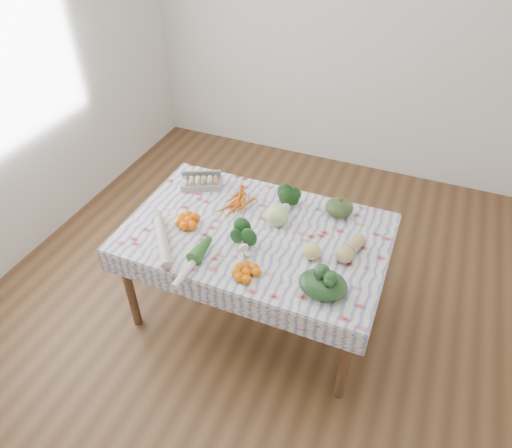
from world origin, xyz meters
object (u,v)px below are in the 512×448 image
(butternut_squash, at_px, (350,248))
(grapefruit, at_px, (312,251))
(cabbage, at_px, (277,215))
(kabocha_squash, at_px, (339,207))
(egg_carton, at_px, (201,184))
(dining_table, at_px, (256,241))

(butternut_squash, height_order, grapefruit, butternut_squash)
(grapefruit, bearing_deg, cabbage, 144.42)
(kabocha_squash, distance_m, cabbage, 0.43)
(egg_carton, relative_size, cabbage, 1.90)
(cabbage, bearing_deg, dining_table, -130.10)
(dining_table, height_order, kabocha_squash, kabocha_squash)
(kabocha_squash, relative_size, butternut_squash, 0.76)
(dining_table, bearing_deg, butternut_squash, 1.21)
(egg_carton, bearing_deg, butternut_squash, -38.70)
(cabbage, distance_m, butternut_squash, 0.51)
(dining_table, relative_size, kabocha_squash, 8.90)
(grapefruit, bearing_deg, kabocha_squash, 84.70)
(cabbage, height_order, grapefruit, cabbage)
(dining_table, xyz_separation_m, kabocha_squash, (0.44, 0.37, 0.14))
(butternut_squash, bearing_deg, egg_carton, -177.32)
(dining_table, distance_m, kabocha_squash, 0.59)
(kabocha_squash, height_order, butternut_squash, kabocha_squash)
(kabocha_squash, relative_size, cabbage, 1.20)
(cabbage, relative_size, butternut_squash, 0.63)
(dining_table, height_order, cabbage, cabbage)
(dining_table, height_order, butternut_squash, butternut_squash)
(dining_table, xyz_separation_m, cabbage, (0.10, 0.12, 0.16))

